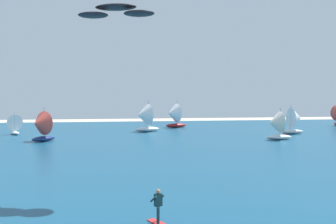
% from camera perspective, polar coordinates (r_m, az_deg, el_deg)
% --- Properties ---
extents(ocean, '(160.00, 90.00, 0.10)m').
position_cam_1_polar(ocean, '(57.39, -6.06, -4.07)').
color(ocean, navy).
rests_on(ocean, ground).
extents(kitesurfer, '(1.30, 2.02, 1.67)m').
position_cam_1_polar(kitesurfer, '(19.50, -1.11, -14.18)').
color(kitesurfer, red).
rests_on(kitesurfer, ocean).
extents(kite, '(5.21, 3.19, 0.75)m').
position_cam_1_polar(kite, '(25.97, -7.51, 14.13)').
color(kite, black).
extents(sailboat_heeled_over, '(4.89, 4.32, 5.49)m').
position_cam_1_polar(sailboat_heeled_over, '(80.33, 0.75, -0.48)').
color(sailboat_heeled_over, maroon).
rests_on(sailboat_heeled_over, ocean).
extents(sailboat_mid_left, '(2.93, 3.29, 3.68)m').
position_cam_1_polar(sailboat_mid_left, '(70.29, -21.27, -1.66)').
color(sailboat_mid_left, white).
rests_on(sailboat_mid_left, ocean).
extents(sailboat_mid_right, '(3.90, 3.28, 4.62)m').
position_cam_1_polar(sailboat_mid_right, '(59.30, 15.19, -1.83)').
color(sailboat_mid_right, white).
rests_on(sailboat_mid_right, ocean).
extents(sailboat_trailing, '(4.10, 4.21, 4.72)m').
position_cam_1_polar(sailboat_trailing, '(57.35, -17.89, -1.94)').
color(sailboat_trailing, navy).
rests_on(sailboat_trailing, ocean).
extents(sailboat_anchored_offshore, '(4.98, 4.41, 5.59)m').
position_cam_1_polar(sailboat_anchored_offshore, '(70.65, -3.48, -0.79)').
color(sailboat_anchored_offshore, white).
rests_on(sailboat_anchored_offshore, ocean).
extents(sailboat_leading, '(4.15, 3.49, 4.90)m').
position_cam_1_polar(sailboat_leading, '(69.85, 17.79, -1.18)').
color(sailboat_leading, silver).
rests_on(sailboat_leading, ocean).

